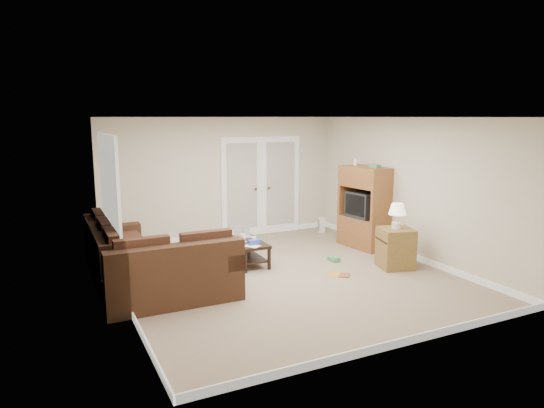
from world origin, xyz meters
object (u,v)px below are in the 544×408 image
tv_armoire (364,207)px  side_cabinet (396,245)px  coffee_table (247,251)px  sectional_sofa (142,266)px

tv_armoire → side_cabinet: (-0.32, -1.32, -0.40)m
coffee_table → tv_armoire: tv_armoire is taller
coffee_table → tv_armoire: bearing=1.6°
sectional_sofa → coffee_table: (1.86, 0.45, -0.12)m
sectional_sofa → side_cabinet: size_ratio=2.56×
coffee_table → side_cabinet: (2.15, -1.30, 0.18)m
coffee_table → tv_armoire: (2.47, 0.02, 0.57)m
sectional_sofa → tv_armoire: tv_armoire is taller
sectional_sofa → side_cabinet: bearing=-11.8°
coffee_table → side_cabinet: 2.52m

